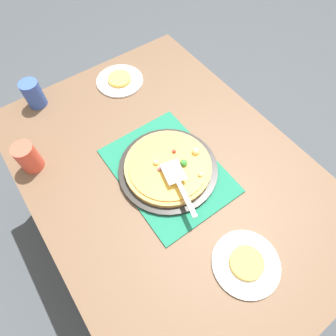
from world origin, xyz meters
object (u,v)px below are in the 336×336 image
at_px(pizza_pan, 168,169).
at_px(cup_far, 33,94).
at_px(plate_near_left, 247,263).
at_px(pizza, 168,166).
at_px(pizza_server, 179,183).
at_px(served_slice_right, 119,79).
at_px(served_slice_left, 248,262).
at_px(cup_near, 28,157).
at_px(plate_far_right, 120,81).

xyz_separation_m(pizza_pan, cup_far, (0.62, 0.27, 0.05)).
bearing_deg(plate_near_left, pizza_pan, 0.63).
bearing_deg(pizza, pizza_server, 165.75).
xyz_separation_m(plate_near_left, cup_far, (1.05, 0.28, 0.06)).
distance_m(pizza, served_slice_right, 0.54).
xyz_separation_m(pizza, pizza_server, (-0.09, 0.02, 0.04)).
bearing_deg(pizza_server, plate_near_left, -175.37).
distance_m(served_slice_left, cup_near, 0.86).
relative_size(plate_near_left, pizza_server, 0.94).
height_order(plate_far_right, pizza_server, pizza_server).
xyz_separation_m(plate_near_left, plate_far_right, (0.96, -0.10, 0.00)).
bearing_deg(served_slice_right, plate_near_left, 174.33).
distance_m(served_slice_right, cup_far, 0.38).
relative_size(plate_near_left, served_slice_left, 2.00).
relative_size(served_slice_right, cup_near, 0.92).
distance_m(served_slice_left, served_slice_right, 0.97).
distance_m(cup_near, pizza_server, 0.57).
height_order(cup_near, cup_far, same).
height_order(pizza, pizza_server, pizza_server).
height_order(served_slice_left, cup_far, cup_far).
bearing_deg(plate_near_left, cup_far, 14.62).
bearing_deg(pizza_server, plate_far_right, -11.07).
xyz_separation_m(plate_near_left, pizza_server, (0.34, 0.03, 0.07)).
xyz_separation_m(served_slice_left, cup_near, (0.75, 0.42, 0.04)).
height_order(plate_far_right, served_slice_right, served_slice_right).
height_order(pizza_pan, plate_far_right, pizza_pan).
bearing_deg(cup_near, served_slice_left, -151.07).
distance_m(plate_far_right, cup_far, 0.39).
bearing_deg(cup_near, served_slice_right, -67.68).
bearing_deg(pizza_pan, cup_far, 23.42).
bearing_deg(cup_near, pizza_pan, -128.11).
height_order(pizza_pan, served_slice_right, served_slice_right).
xyz_separation_m(served_slice_right, pizza_server, (-0.63, 0.12, 0.05)).
xyz_separation_m(pizza_pan, served_slice_right, (0.53, -0.10, 0.01)).
relative_size(pizza, served_slice_right, 3.00).
height_order(plate_near_left, plate_far_right, same).
bearing_deg(served_slice_left, cup_near, 28.93).
height_order(served_slice_left, cup_near, cup_near).
relative_size(pizza_pan, pizza, 1.15).
height_order(pizza_pan, pizza_server, pizza_server).
bearing_deg(cup_far, served_slice_right, -103.75).
distance_m(pizza, cup_near, 0.53).
bearing_deg(plate_near_left, cup_near, 28.93).
relative_size(cup_far, pizza_server, 0.51).
relative_size(pizza_pan, cup_far, 3.17).
bearing_deg(plate_far_right, pizza, 169.50).
bearing_deg(served_slice_right, served_slice_left, 174.33).
distance_m(pizza_pan, served_slice_left, 0.43).
distance_m(plate_far_right, cup_near, 0.56).
relative_size(pizza, served_slice_left, 3.00).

